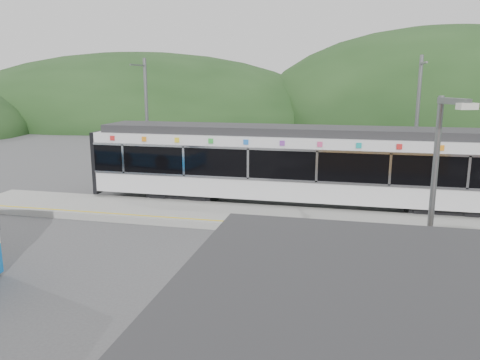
# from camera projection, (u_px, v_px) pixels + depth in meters

# --- Properties ---
(ground) EXTENTS (120.00, 120.00, 0.00)m
(ground) POSITION_uv_depth(u_px,v_px,m) (233.00, 247.00, 16.67)
(ground) COLOR #4C4C4F
(ground) RESTS_ON ground
(hills) EXTENTS (146.00, 149.00, 26.00)m
(hills) POSITION_uv_depth(u_px,v_px,m) (400.00, 217.00, 20.34)
(hills) COLOR #1E3D19
(hills) RESTS_ON ground
(platform) EXTENTS (26.00, 3.20, 0.30)m
(platform) POSITION_uv_depth(u_px,v_px,m) (252.00, 217.00, 19.78)
(platform) COLOR #9E9E99
(platform) RESTS_ON ground
(yellow_line) EXTENTS (26.00, 0.10, 0.01)m
(yellow_line) POSITION_uv_depth(u_px,v_px,m) (245.00, 223.00, 18.51)
(yellow_line) COLOR yellow
(yellow_line) RESTS_ON platform
(train) EXTENTS (20.44, 3.01, 3.74)m
(train) POSITION_uv_depth(u_px,v_px,m) (308.00, 164.00, 21.50)
(train) COLOR black
(train) RESTS_ON ground
(catenary_mast_west) EXTENTS (0.18, 1.80, 7.00)m
(catenary_mast_west) POSITION_uv_depth(u_px,v_px,m) (147.00, 121.00, 25.61)
(catenary_mast_west) COLOR slate
(catenary_mast_west) RESTS_ON ground
(catenary_mast_east) EXTENTS (0.18, 1.80, 7.00)m
(catenary_mast_east) POSITION_uv_depth(u_px,v_px,m) (416.00, 126.00, 22.52)
(catenary_mast_east) COLOR slate
(catenary_mast_east) RESTS_ON ground
(lamp_post) EXTENTS (0.46, 1.04, 5.52)m
(lamp_post) POSITION_uv_depth(u_px,v_px,m) (433.00, 205.00, 9.61)
(lamp_post) COLOR slate
(lamp_post) RESTS_ON ground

